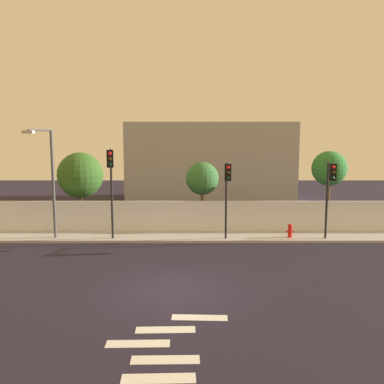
# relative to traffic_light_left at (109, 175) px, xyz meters

# --- Properties ---
(ground_plane) EXTENTS (80.00, 80.00, 0.00)m
(ground_plane) POSITION_rel_traffic_light_left_xyz_m (3.52, -6.75, -3.77)
(ground_plane) COLOR black
(sidewalk) EXTENTS (36.00, 2.40, 0.15)m
(sidewalk) POSITION_rel_traffic_light_left_xyz_m (3.52, 1.45, -3.70)
(sidewalk) COLOR #ADADAD
(sidewalk) RESTS_ON ground
(perimeter_wall) EXTENTS (36.00, 0.18, 1.80)m
(perimeter_wall) POSITION_rel_traffic_light_left_xyz_m (3.52, 2.74, -2.72)
(perimeter_wall) COLOR silver
(perimeter_wall) RESTS_ON sidewalk
(crosswalk_marking) EXTENTS (3.58, 3.91, 0.01)m
(crosswalk_marking) POSITION_rel_traffic_light_left_xyz_m (3.57, -10.85, -3.77)
(crosswalk_marking) COLOR silver
(crosswalk_marking) RESTS_ON ground
(traffic_light_left) EXTENTS (0.50, 1.78, 4.96)m
(traffic_light_left) POSITION_rel_traffic_light_left_xyz_m (0.00, 0.00, 0.00)
(traffic_light_left) COLOR black
(traffic_light_left) RESTS_ON sidewalk
(traffic_light_center) EXTENTS (0.34, 1.08, 4.21)m
(traffic_light_center) POSITION_rel_traffic_light_left_xyz_m (6.18, 0.34, -0.55)
(traffic_light_center) COLOR black
(traffic_light_center) RESTS_ON sidewalk
(traffic_light_right) EXTENTS (0.40, 1.52, 4.25)m
(traffic_light_right) POSITION_rel_traffic_light_left_xyz_m (11.64, 0.09, -0.50)
(traffic_light_right) COLOR black
(traffic_light_right) RESTS_ON sidewalk
(street_lamp_curbside) EXTENTS (0.88, 2.21, 6.01)m
(street_lamp_curbside) POSITION_rel_traffic_light_left_xyz_m (-3.48, 0.68, 0.01)
(street_lamp_curbside) COLOR #4C4C51
(street_lamp_curbside) RESTS_ON sidewalk
(fire_hydrant) EXTENTS (0.44, 0.26, 0.78)m
(fire_hydrant) POSITION_rel_traffic_light_left_xyz_m (9.80, 1.02, -3.21)
(fire_hydrant) COLOR red
(fire_hydrant) RESTS_ON sidewalk
(roadside_tree_leftmost) EXTENTS (2.88, 2.88, 4.80)m
(roadside_tree_leftmost) POSITION_rel_traffic_light_left_xyz_m (-2.77, 4.32, -0.42)
(roadside_tree_leftmost) COLOR brown
(roadside_tree_leftmost) RESTS_ON ground
(roadside_tree_midleft) EXTENTS (2.09, 2.09, 4.20)m
(roadside_tree_midleft) POSITION_rel_traffic_light_left_xyz_m (4.93, 4.32, -0.64)
(roadside_tree_midleft) COLOR brown
(roadside_tree_midleft) RESTS_ON ground
(roadside_tree_midright) EXTENTS (2.19, 2.19, 4.89)m
(roadside_tree_midright) POSITION_rel_traffic_light_left_xyz_m (12.95, 4.32, -0.02)
(roadside_tree_midright) COLOR brown
(roadside_tree_midright) RESTS_ON ground
(low_building_distant) EXTENTS (15.02, 6.00, 7.03)m
(low_building_distant) POSITION_rel_traffic_light_left_xyz_m (5.94, 16.74, -0.26)
(low_building_distant) COLOR #ABABAB
(low_building_distant) RESTS_ON ground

